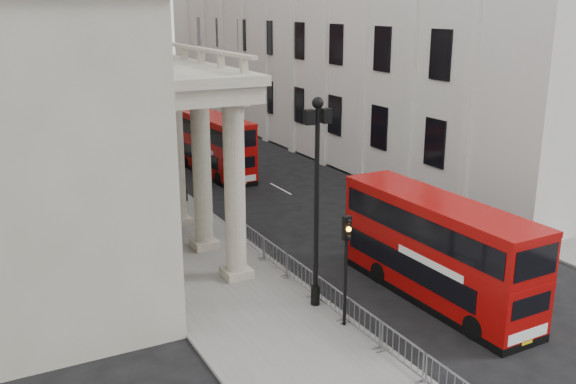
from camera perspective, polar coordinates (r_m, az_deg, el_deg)
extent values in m
plane|color=black|center=(23.56, 8.75, -13.60)|extent=(260.00, 260.00, 0.00)
cube|color=slate|center=(48.60, -15.65, 1.87)|extent=(6.00, 140.00, 0.12)
cube|color=slate|center=(54.28, 1.60, 3.95)|extent=(3.00, 140.00, 0.12)
cube|color=slate|center=(49.26, -12.31, 2.30)|extent=(0.20, 140.00, 0.14)
cube|color=gray|center=(34.76, -24.18, 5.49)|extent=(9.00, 28.00, 12.00)
cube|color=#60605E|center=(110.07, -18.33, 11.51)|extent=(8.00, 8.00, 8.00)
cylinder|color=black|center=(25.97, 2.44, -9.14)|extent=(0.36, 0.36, 0.80)
cylinder|color=black|center=(24.64, 2.54, -1.55)|extent=(0.18, 0.18, 8.00)
sphere|color=black|center=(23.71, 2.67, 7.92)|extent=(0.44, 0.44, 0.44)
cube|color=black|center=(23.96, 3.38, 6.79)|extent=(0.35, 0.35, 0.55)
cube|color=black|center=(23.61, 1.91, 6.67)|extent=(0.35, 0.35, 0.55)
cylinder|color=black|center=(39.73, -9.18, -0.21)|extent=(0.36, 0.36, 0.80)
cylinder|color=black|center=(38.87, -9.41, 4.88)|extent=(0.18, 0.18, 8.00)
sphere|color=black|center=(38.29, -9.70, 10.91)|extent=(0.44, 0.44, 0.44)
cube|color=black|center=(38.44, -9.16, 10.20)|extent=(0.35, 0.35, 0.55)
cube|color=black|center=(38.23, -10.17, 10.12)|extent=(0.35, 0.35, 0.55)
cylinder|color=black|center=(54.72, -14.61, 4.02)|extent=(0.36, 0.36, 0.80)
cylinder|color=black|center=(54.10, -14.88, 7.74)|extent=(0.18, 0.18, 8.00)
sphere|color=black|center=(53.68, -15.20, 12.07)|extent=(0.44, 0.44, 0.44)
cube|color=black|center=(53.79, -14.79, 11.57)|extent=(0.35, 0.35, 0.55)
cube|color=black|center=(53.64, -15.53, 11.50)|extent=(0.35, 0.35, 0.55)
cylinder|color=black|center=(23.93, 5.11, -8.07)|extent=(0.12, 0.12, 3.40)
cube|color=black|center=(23.13, 5.24, -3.21)|extent=(0.28, 0.22, 0.90)
sphere|color=black|center=(22.92, 5.44, -2.60)|extent=(0.18, 0.18, 0.18)
sphere|color=orange|center=(23.02, 5.42, -3.31)|extent=(0.18, 0.18, 0.18)
sphere|color=black|center=(23.12, 5.40, -4.01)|extent=(0.18, 0.18, 0.18)
cube|color=gray|center=(22.15, 10.11, -13.75)|extent=(0.50, 2.30, 1.10)
cube|color=gray|center=(23.80, 6.60, -11.34)|extent=(0.50, 2.30, 1.10)
cube|color=gray|center=(25.56, 3.62, -9.22)|extent=(0.50, 2.30, 1.10)
cube|color=gray|center=(27.40, 1.06, -7.36)|extent=(0.50, 2.30, 1.10)
cube|color=gray|center=(29.32, -1.16, -5.73)|extent=(0.50, 2.30, 1.10)
cube|color=gray|center=(31.30, -3.09, -4.29)|extent=(0.50, 2.30, 1.10)
cube|color=#910706|center=(27.15, 12.91, -6.70)|extent=(2.54, 9.79, 1.86)
cube|color=#910706|center=(26.47, 13.18, -2.86)|extent=(2.54, 9.79, 1.62)
cube|color=#910706|center=(26.18, 13.31, -0.94)|extent=(2.58, 9.83, 0.23)
cube|color=black|center=(27.58, 12.77, -8.79)|extent=(2.56, 9.79, 0.32)
cube|color=black|center=(27.06, 12.95, -6.25)|extent=(2.55, 7.94, 0.93)
cube|color=black|center=(26.44, 13.19, -2.67)|extent=(2.58, 9.23, 1.02)
cube|color=white|center=(24.41, 20.53, -11.78)|extent=(1.95, 0.10, 0.42)
cube|color=yellow|center=(24.54, 20.47, -12.42)|extent=(0.51, 0.05, 0.12)
cylinder|color=black|center=(24.62, 16.24, -11.47)|extent=(0.32, 0.93, 0.93)
cylinder|color=black|center=(26.03, 19.57, -10.21)|extent=(0.32, 0.93, 0.93)
cylinder|color=black|center=(28.42, 8.17, -7.09)|extent=(0.32, 0.93, 0.93)
cylinder|color=black|center=(29.66, 11.43, -6.24)|extent=(0.32, 0.93, 0.93)
cube|color=#A50907|center=(46.52, -6.77, 3.24)|extent=(2.86, 9.78, 1.84)
cube|color=#A50907|center=(46.13, -6.84, 5.55)|extent=(2.86, 9.78, 1.61)
cube|color=#A50907|center=(45.97, -6.88, 6.67)|extent=(2.90, 9.82, 0.23)
cube|color=black|center=(46.77, -6.72, 1.95)|extent=(2.88, 9.78, 0.32)
cube|color=black|center=(46.47, -6.78, 3.51)|extent=(2.81, 7.94, 0.92)
cube|color=black|center=(46.11, -6.85, 5.66)|extent=(2.89, 9.23, 1.01)
cube|color=white|center=(42.45, -4.04, 1.14)|extent=(1.93, 0.17, 0.41)
cube|color=yellow|center=(42.52, -4.02, 0.75)|extent=(0.51, 0.07, 0.12)
cylinder|color=black|center=(43.32, -6.14, 1.21)|extent=(0.35, 0.94, 0.92)
cylinder|color=black|center=(44.20, -3.70, 1.58)|extent=(0.35, 0.94, 0.92)
cylinder|color=black|center=(48.33, -8.97, 2.69)|extent=(0.35, 0.94, 0.92)
cylinder|color=black|center=(49.12, -6.72, 3.00)|extent=(0.35, 0.94, 0.92)
imported|color=black|center=(34.56, -12.43, -2.14)|extent=(0.70, 0.55, 1.68)
imported|color=black|center=(37.42, -14.10, -0.91)|extent=(0.84, 0.69, 1.59)
imported|color=black|center=(37.42, -12.64, -0.78)|extent=(0.87, 0.65, 1.62)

